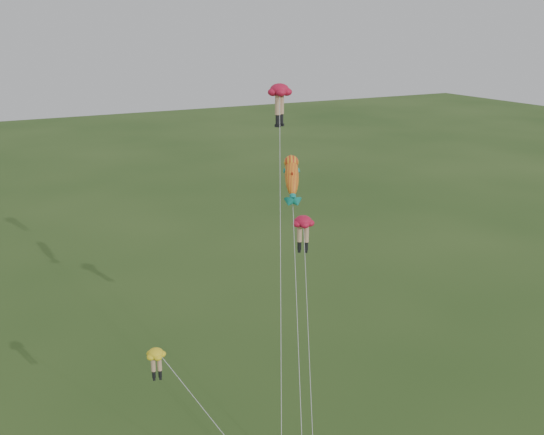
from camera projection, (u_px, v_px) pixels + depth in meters
name	position (u px, v px, depth m)	size (l,w,h in m)	color
legs_kite_red_high	(280.00, 98.00, 35.80)	(6.45, 11.45, 20.50)	red
legs_kite_red_mid	(303.00, 228.00, 36.71)	(5.13, 9.68, 12.76)	red
legs_kite_yellow	(162.00, 363.00, 29.59)	(5.80, 6.77, 8.71)	yellow
fish_kite	(292.00, 177.00, 34.80)	(5.55, 11.11, 16.81)	#FFAD20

